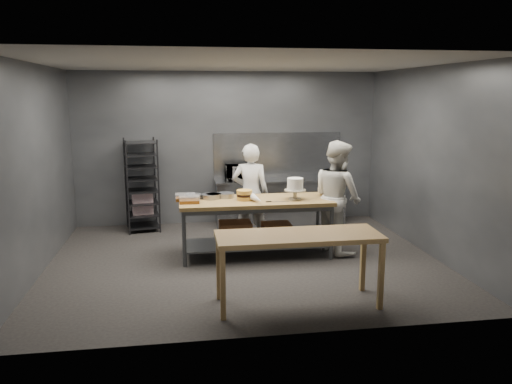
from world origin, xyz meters
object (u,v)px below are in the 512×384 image
speed_rack (142,186)px  near_counter (298,241)px  chef_behind (250,193)px  work_table (254,221)px  chef_right (337,197)px  frosted_cake_stand (295,186)px  layer_cake (244,195)px  microwave (239,173)px

speed_rack → near_counter: bearing=-61.0°
near_counter → chef_behind: 2.75m
work_table → near_counter: bearing=-83.1°
chef_right → near_counter: bearing=132.3°
frosted_cake_stand → layer_cake: size_ratio=1.38×
microwave → layer_cake: size_ratio=2.19×
microwave → chef_behind: bearing=-87.5°
chef_behind → frosted_cake_stand: bearing=137.7°
speed_rack → frosted_cake_stand: bearing=-37.7°
near_counter → frosted_cake_stand: (0.39, 1.88, 0.33)m
speed_rack → chef_right: size_ratio=0.95×
speed_rack → layer_cake: speed_rack is taller
near_counter → layer_cake: layer_cake is taller
near_counter → microwave: size_ratio=3.69×
chef_right → microwave: bearing=17.4°
chef_behind → frosted_cake_stand: size_ratio=5.06×
speed_rack → microwave: (1.87, 0.08, 0.19)m
chef_behind → microwave: bearing=-74.0°
near_counter → layer_cake: bearing=101.6°
chef_right → microwave: 2.36m
speed_rack → layer_cake: bearing=-47.4°
chef_behind → near_counter: bearing=107.5°
chef_behind → chef_right: 1.52m
chef_behind → microwave: 1.18m
frosted_cake_stand → work_table: bearing=171.4°
chef_behind → work_table: bearing=100.0°
chef_behind → frosted_cake_stand: 1.08m
chef_behind → layer_cake: bearing=88.7°
speed_rack → microwave: speed_rack is taller
chef_behind → microwave: size_ratio=3.20×
speed_rack → chef_right: 3.73m
speed_rack → chef_behind: 2.21m
chef_right → frosted_cake_stand: (-0.73, -0.10, 0.22)m
work_table → microwave: 1.99m
work_table → layer_cake: (-0.16, -0.02, 0.43)m
work_table → chef_behind: 0.82m
layer_cake → speed_rack: bearing=132.6°
near_counter → microwave: (-0.25, 3.91, 0.24)m
microwave → frosted_cake_stand: 2.13m
frosted_cake_stand → layer_cake: bearing=174.4°
near_counter → chef_behind: (-0.19, 2.75, 0.05)m
chef_right → layer_cake: (-1.53, -0.03, 0.08)m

